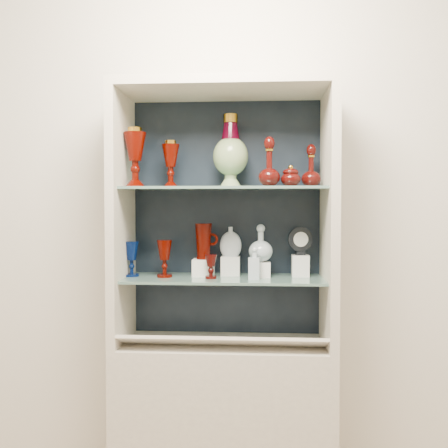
# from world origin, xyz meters

# --- Properties ---
(wall_back) EXTENTS (3.50, 0.02, 2.80)m
(wall_back) POSITION_xyz_m (0.00, 1.75, 1.40)
(wall_back) COLOR white
(wall_back) RESTS_ON ground
(cabinet_base) EXTENTS (1.00, 0.40, 0.75)m
(cabinet_base) POSITION_xyz_m (0.00, 1.53, 0.38)
(cabinet_base) COLOR beige
(cabinet_base) RESTS_ON ground
(cabinet_back_panel) EXTENTS (0.98, 0.02, 1.15)m
(cabinet_back_panel) POSITION_xyz_m (0.00, 1.72, 1.32)
(cabinet_back_panel) COLOR black
(cabinet_back_panel) RESTS_ON cabinet_base
(cabinet_side_left) EXTENTS (0.04, 0.40, 1.15)m
(cabinet_side_left) POSITION_xyz_m (-0.48, 1.53, 1.32)
(cabinet_side_left) COLOR beige
(cabinet_side_left) RESTS_ON cabinet_base
(cabinet_side_right) EXTENTS (0.04, 0.40, 1.15)m
(cabinet_side_right) POSITION_xyz_m (0.48, 1.53, 1.32)
(cabinet_side_right) COLOR beige
(cabinet_side_right) RESTS_ON cabinet_base
(cabinet_top_cap) EXTENTS (1.00, 0.40, 0.04)m
(cabinet_top_cap) POSITION_xyz_m (0.00, 1.53, 1.92)
(cabinet_top_cap) COLOR beige
(cabinet_top_cap) RESTS_ON cabinet_side_left
(shelf_lower) EXTENTS (0.92, 0.34, 0.01)m
(shelf_lower) POSITION_xyz_m (0.00, 1.55, 1.04)
(shelf_lower) COLOR slate
(shelf_lower) RESTS_ON cabinet_side_left
(shelf_upper) EXTENTS (0.92, 0.34, 0.01)m
(shelf_upper) POSITION_xyz_m (0.00, 1.55, 1.46)
(shelf_upper) COLOR slate
(shelf_upper) RESTS_ON cabinet_side_left
(label_ledge) EXTENTS (0.92, 0.17, 0.09)m
(label_ledge) POSITION_xyz_m (0.00, 1.42, 0.78)
(label_ledge) COLOR beige
(label_ledge) RESTS_ON cabinet_base
(label_card_0) EXTENTS (0.10, 0.06, 0.03)m
(label_card_0) POSITION_xyz_m (0.09, 1.42, 0.80)
(label_card_0) COLOR white
(label_card_0) RESTS_ON label_ledge
(label_card_1) EXTENTS (0.10, 0.06, 0.03)m
(label_card_1) POSITION_xyz_m (0.28, 1.42, 0.80)
(label_card_1) COLOR white
(label_card_1) RESTS_ON label_ledge
(label_card_2) EXTENTS (0.10, 0.06, 0.03)m
(label_card_2) POSITION_xyz_m (-0.29, 1.42, 0.80)
(label_card_2) COLOR white
(label_card_2) RESTS_ON label_ledge
(label_card_3) EXTENTS (0.10, 0.06, 0.03)m
(label_card_3) POSITION_xyz_m (0.33, 1.42, 0.80)
(label_card_3) COLOR white
(label_card_3) RESTS_ON label_ledge
(pedestal_lamp_left) EXTENTS (0.09, 0.09, 0.22)m
(pedestal_lamp_left) POSITION_xyz_m (-0.25, 1.57, 1.58)
(pedestal_lamp_left) COLOR #450700
(pedestal_lamp_left) RESTS_ON shelf_upper
(pedestal_lamp_right) EXTENTS (0.13, 0.13, 0.27)m
(pedestal_lamp_right) POSITION_xyz_m (-0.41, 1.50, 1.61)
(pedestal_lamp_right) COLOR #450700
(pedestal_lamp_right) RESTS_ON shelf_upper
(enamel_urn) EXTENTS (0.21, 0.21, 0.35)m
(enamel_urn) POSITION_xyz_m (0.03, 1.60, 1.64)
(enamel_urn) COLOR #134D2A
(enamel_urn) RESTS_ON shelf_upper
(ruby_decanter_a) EXTENTS (0.12, 0.12, 0.25)m
(ruby_decanter_a) POSITION_xyz_m (0.21, 1.49, 1.60)
(ruby_decanter_a) COLOR #410A07
(ruby_decanter_a) RESTS_ON shelf_upper
(ruby_decanter_b) EXTENTS (0.11, 0.11, 0.21)m
(ruby_decanter_b) POSITION_xyz_m (0.40, 1.59, 1.58)
(ruby_decanter_b) COLOR #410A07
(ruby_decanter_b) RESTS_ON shelf_upper
(lidded_bowl) EXTENTS (0.12, 0.12, 0.10)m
(lidded_bowl) POSITION_xyz_m (0.30, 1.51, 1.52)
(lidded_bowl) COLOR #410A07
(lidded_bowl) RESTS_ON shelf_upper
(cobalt_goblet) EXTENTS (0.09, 0.09, 0.17)m
(cobalt_goblet) POSITION_xyz_m (-0.44, 1.55, 1.13)
(cobalt_goblet) COLOR #011142
(cobalt_goblet) RESTS_ON shelf_lower
(ruby_goblet_tall) EXTENTS (0.09, 0.09, 0.17)m
(ruby_goblet_tall) POSITION_xyz_m (-0.28, 1.54, 1.14)
(ruby_goblet_tall) COLOR #450700
(ruby_goblet_tall) RESTS_ON shelf_lower
(ruby_goblet_small) EXTENTS (0.07, 0.07, 0.11)m
(ruby_goblet_small) POSITION_xyz_m (-0.06, 1.50, 1.11)
(ruby_goblet_small) COLOR #410A07
(ruby_goblet_small) RESTS_ON shelf_lower
(riser_ruby_pitcher) EXTENTS (0.10, 0.10, 0.08)m
(riser_ruby_pitcher) POSITION_xyz_m (-0.10, 1.59, 1.09)
(riser_ruby_pitcher) COLOR silver
(riser_ruby_pitcher) RESTS_ON shelf_lower
(ruby_pitcher) EXTENTS (0.13, 0.09, 0.17)m
(ruby_pitcher) POSITION_xyz_m (-0.10, 1.59, 1.22)
(ruby_pitcher) COLOR #450700
(ruby_pitcher) RESTS_ON riser_ruby_pitcher
(clear_square_bottle) EXTENTS (0.06, 0.06, 0.15)m
(clear_square_bottle) POSITION_xyz_m (0.14, 1.50, 1.12)
(clear_square_bottle) COLOR #9EB1BA
(clear_square_bottle) RESTS_ON shelf_lower
(riser_flat_flask) EXTENTS (0.09, 0.09, 0.09)m
(riser_flat_flask) POSITION_xyz_m (0.03, 1.63, 1.09)
(riser_flat_flask) COLOR silver
(riser_flat_flask) RESTS_ON shelf_lower
(flat_flask) EXTENTS (0.11, 0.05, 0.15)m
(flat_flask) POSITION_xyz_m (0.03, 1.63, 1.21)
(flat_flask) COLOR #A9B6BD
(flat_flask) RESTS_ON riser_flat_flask
(riser_clear_round_decanter) EXTENTS (0.09, 0.09, 0.07)m
(riser_clear_round_decanter) POSITION_xyz_m (0.17, 1.58, 1.08)
(riser_clear_round_decanter) COLOR silver
(riser_clear_round_decanter) RESTS_ON shelf_lower
(clear_round_decanter) EXTENTS (0.13, 0.13, 0.17)m
(clear_round_decanter) POSITION_xyz_m (0.17, 1.58, 1.20)
(clear_round_decanter) COLOR #9EB1BA
(clear_round_decanter) RESTS_ON riser_clear_round_decanter
(riser_cameo_medallion) EXTENTS (0.08, 0.08, 0.10)m
(riser_cameo_medallion) POSITION_xyz_m (0.36, 1.61, 1.10)
(riser_cameo_medallion) COLOR silver
(riser_cameo_medallion) RESTS_ON shelf_lower
(cameo_medallion) EXTENTS (0.12, 0.06, 0.14)m
(cameo_medallion) POSITION_xyz_m (0.36, 1.61, 1.22)
(cameo_medallion) COLOR black
(cameo_medallion) RESTS_ON riser_cameo_medallion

